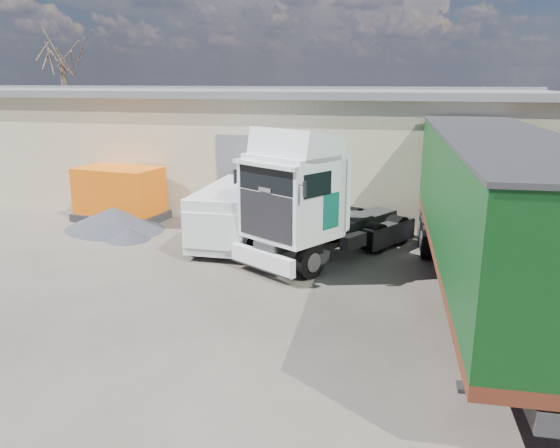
% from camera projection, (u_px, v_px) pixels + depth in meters
% --- Properties ---
extents(ground, '(120.00, 120.00, 0.00)m').
position_uv_depth(ground, '(228.00, 334.00, 12.76)').
color(ground, black).
rests_on(ground, ground).
extents(warehouse, '(30.60, 12.60, 5.42)m').
position_uv_depth(warehouse, '(222.00, 141.00, 28.49)').
color(warehouse, beige).
rests_on(warehouse, ground).
extents(bare_tree, '(4.00, 4.00, 9.60)m').
position_uv_depth(bare_tree, '(60.00, 43.00, 33.79)').
color(bare_tree, '#382B21').
rests_on(bare_tree, ground).
extents(tractor_unit, '(5.36, 6.79, 4.39)m').
position_uv_depth(tractor_unit, '(310.00, 206.00, 17.40)').
color(tractor_unit, black).
rests_on(tractor_unit, ground).
extents(box_trailer, '(3.68, 13.63, 4.48)m').
position_uv_depth(box_trailer, '(494.00, 204.00, 13.73)').
color(box_trailer, '#2D2D30').
rests_on(box_trailer, ground).
extents(panel_van, '(2.22, 5.08, 2.05)m').
position_uv_depth(panel_van, '(233.00, 215.00, 19.46)').
color(panel_van, black).
rests_on(panel_van, ground).
extents(orange_skip, '(3.81, 2.64, 2.23)m').
position_uv_depth(orange_skip, '(120.00, 197.00, 22.85)').
color(orange_skip, '#2D2D30').
rests_on(orange_skip, ground).
extents(gravel_heap, '(5.16, 5.16, 0.89)m').
position_uv_depth(gravel_heap, '(113.00, 219.00, 21.64)').
color(gravel_heap, black).
rests_on(gravel_heap, ground).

